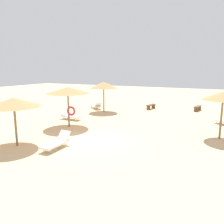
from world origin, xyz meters
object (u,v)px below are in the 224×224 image
parasol_5 (104,85)px  lounger_3 (70,116)px  bench_0 (198,107)px  parasol_3 (68,91)px  parasol_4 (223,96)px  lounger_5 (96,106)px  bench_1 (151,106)px  lounger_0 (56,142)px  parasol_0 (14,102)px

parasol_5 → lounger_3: size_ratio=1.51×
lounger_3 → bench_0: lounger_3 is taller
parasol_3 → parasol_4: bearing=9.5°
lounger_5 → bench_1: bearing=24.5°
parasol_4 → parasol_3: bearing=-170.5°
parasol_5 → lounger_0: size_ratio=1.58×
parasol_3 → lounger_5: (-2.04, 7.32, -2.31)m
lounger_3 → lounger_5: 5.45m
parasol_5 → lounger_3: (-0.89, -4.27, -2.30)m
parasol_4 → lounger_5: bearing=154.7°
bench_1 → lounger_3: bearing=-120.5°
parasol_3 → lounger_5: 7.94m
parasol_4 → bench_1: parasol_4 is taller
parasol_0 → lounger_3: bearing=101.7°
parasol_4 → bench_0: bearing=103.5°
lounger_5 → bench_0: (9.75, 3.48, 0.03)m
lounger_3 → bench_1: lounger_3 is taller
parasol_4 → lounger_5: 13.41m
lounger_0 → parasol_0: bearing=-163.9°
lounger_3 → bench_0: (9.08, 8.89, 0.04)m
lounger_5 → bench_0: bearing=19.6°
lounger_5 → bench_1: (5.27, 2.40, 0.03)m
parasol_3 → bench_1: 10.49m
parasol_4 → parasol_5: size_ratio=0.98×
parasol_3 → parasol_4: 10.04m
parasol_3 → bench_0: parasol_3 is taller
lounger_0 → lounger_3: size_ratio=0.96×
bench_0 → lounger_0: bearing=-110.4°
parasol_5 → parasol_3: bearing=-85.6°
parasol_0 → parasol_5: bearing=92.4°
parasol_3 → bench_0: (7.71, 10.80, -2.28)m
parasol_0 → lounger_5: 12.29m
lounger_5 → bench_0: size_ratio=1.21×
parasol_0 → lounger_0: bearing=16.1°
parasol_3 → parasol_4: (9.90, 1.66, -0.03)m
parasol_5 → bench_1: bearing=43.7°
parasol_3 → parasol_5: bearing=94.4°
parasol_0 → lounger_5: bearing=99.6°
lounger_0 → bench_0: (5.51, 14.78, 0.02)m
bench_1 → parasol_0: bearing=-102.7°
parasol_0 → parasol_4: bearing=32.4°
parasol_4 → bench_1: 10.70m
lounger_5 → bench_1: size_ratio=1.20×
parasol_4 → lounger_3: size_ratio=1.48×
parasol_3 → lounger_0: bearing=-61.0°
lounger_3 → bench_0: size_ratio=1.26×
parasol_4 → lounger_5: size_ratio=1.54×
lounger_0 → lounger_5: size_ratio=1.00×
parasol_0 → bench_1: 14.84m
parasol_3 → parasol_5: (-0.48, 6.18, -0.02)m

